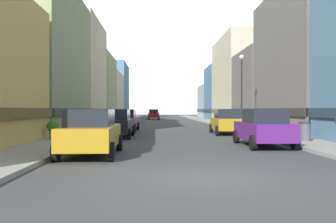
{
  "coord_description": "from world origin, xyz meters",
  "views": [
    {
      "loc": [
        -1.36,
        -9.22,
        1.78
      ],
      "look_at": [
        0.58,
        44.44,
        1.45
      ],
      "focal_mm": 38.33,
      "sensor_mm": 36.0,
      "label": 1
    }
  ],
  "objects_px": {
    "car_right_1": "(227,122)",
    "trash_bin_right": "(305,131)",
    "car_driving_0": "(154,114)",
    "car_left_0": "(91,132)",
    "car_left_1": "(116,123)",
    "pedestrian_0": "(89,121)",
    "car_right_0": "(263,128)",
    "car_left_2": "(125,120)",
    "pedestrian_2": "(244,120)",
    "car_driving_1": "(154,114)",
    "streetlamp_right": "(242,81)",
    "pedestrian_1": "(229,118)",
    "potted_plant_0": "(53,128)"
  },
  "relations": [
    {
      "from": "car_driving_0",
      "to": "car_driving_1",
      "type": "height_order",
      "value": "same"
    },
    {
      "from": "car_right_0",
      "to": "car_driving_1",
      "type": "xyz_separation_m",
      "value": [
        -5.4,
        45.97,
        0.0
      ]
    },
    {
      "from": "trash_bin_right",
      "to": "pedestrian_2",
      "type": "bearing_deg",
      "value": 90.46
    },
    {
      "from": "car_driving_1",
      "to": "pedestrian_1",
      "type": "xyz_separation_m",
      "value": [
        7.85,
        -26.4,
        -0.04
      ]
    },
    {
      "from": "car_left_2",
      "to": "potted_plant_0",
      "type": "bearing_deg",
      "value": -109.39
    },
    {
      "from": "car_right_1",
      "to": "car_driving_1",
      "type": "bearing_deg",
      "value": 98.21
    },
    {
      "from": "car_left_1",
      "to": "car_driving_1",
      "type": "height_order",
      "value": "same"
    },
    {
      "from": "pedestrian_0",
      "to": "car_right_0",
      "type": "bearing_deg",
      "value": -44.7
    },
    {
      "from": "car_left_1",
      "to": "car_driving_0",
      "type": "relative_size",
      "value": 1.0
    },
    {
      "from": "car_left_2",
      "to": "pedestrian_2",
      "type": "bearing_deg",
      "value": 7.98
    },
    {
      "from": "potted_plant_0",
      "to": "streetlamp_right",
      "type": "relative_size",
      "value": 0.18
    },
    {
      "from": "pedestrian_0",
      "to": "car_driving_0",
      "type": "bearing_deg",
      "value": 82.76
    },
    {
      "from": "car_left_2",
      "to": "car_driving_1",
      "type": "relative_size",
      "value": 1.01
    },
    {
      "from": "trash_bin_right",
      "to": "streetlamp_right",
      "type": "bearing_deg",
      "value": 96.07
    },
    {
      "from": "car_left_1",
      "to": "pedestrian_1",
      "type": "distance_m",
      "value": 17.11
    },
    {
      "from": "car_right_1",
      "to": "pedestrian_2",
      "type": "xyz_separation_m",
      "value": [
        2.45,
        4.99,
        0.0
      ]
    },
    {
      "from": "car_left_1",
      "to": "pedestrian_2",
      "type": "height_order",
      "value": "same"
    },
    {
      "from": "trash_bin_right",
      "to": "pedestrian_0",
      "type": "height_order",
      "value": "pedestrian_0"
    },
    {
      "from": "pedestrian_2",
      "to": "streetlamp_right",
      "type": "xyz_separation_m",
      "value": [
        -0.9,
        -2.91,
        3.09
      ]
    },
    {
      "from": "pedestrian_0",
      "to": "pedestrian_1",
      "type": "height_order",
      "value": "pedestrian_0"
    },
    {
      "from": "car_right_0",
      "to": "car_driving_1",
      "type": "relative_size",
      "value": 1.0
    },
    {
      "from": "car_left_1",
      "to": "car_right_0",
      "type": "distance_m",
      "value": 9.51
    },
    {
      "from": "trash_bin_right",
      "to": "pedestrian_2",
      "type": "xyz_separation_m",
      "value": [
        -0.1,
        12.32,
        0.26
      ]
    },
    {
      "from": "car_right_1",
      "to": "pedestrian_2",
      "type": "relative_size",
      "value": 2.73
    },
    {
      "from": "pedestrian_0",
      "to": "pedestrian_2",
      "type": "height_order",
      "value": "pedestrian_0"
    },
    {
      "from": "car_driving_0",
      "to": "trash_bin_right",
      "type": "distance_m",
      "value": 46.0
    },
    {
      "from": "car_left_2",
      "to": "car_right_1",
      "type": "relative_size",
      "value": 1.0
    },
    {
      "from": "car_right_1",
      "to": "pedestrian_1",
      "type": "relative_size",
      "value": 2.87
    },
    {
      "from": "pedestrian_0",
      "to": "car_left_0",
      "type": "bearing_deg",
      "value": -79.36
    },
    {
      "from": "car_driving_0",
      "to": "pedestrian_0",
      "type": "bearing_deg",
      "value": -97.24
    },
    {
      "from": "streetlamp_right",
      "to": "potted_plant_0",
      "type": "bearing_deg",
      "value": -148.41
    },
    {
      "from": "car_left_1",
      "to": "car_right_0",
      "type": "bearing_deg",
      "value": -36.96
    },
    {
      "from": "potted_plant_0",
      "to": "car_driving_1",
      "type": "bearing_deg",
      "value": 82.83
    },
    {
      "from": "pedestrian_1",
      "to": "car_left_1",
      "type": "bearing_deg",
      "value": -125.97
    },
    {
      "from": "car_left_0",
      "to": "potted_plant_0",
      "type": "xyz_separation_m",
      "value": [
        -3.2,
        6.15,
        -0.15
      ]
    },
    {
      "from": "car_driving_0",
      "to": "pedestrian_2",
      "type": "xyz_separation_m",
      "value": [
        7.85,
        -32.98,
        0.0
      ]
    },
    {
      "from": "car_right_1",
      "to": "trash_bin_right",
      "type": "xyz_separation_m",
      "value": [
        2.55,
        -7.34,
        -0.26
      ]
    },
    {
      "from": "car_driving_1",
      "to": "pedestrian_2",
      "type": "height_order",
      "value": "same"
    },
    {
      "from": "trash_bin_right",
      "to": "car_left_1",
      "type": "bearing_deg",
      "value": 156.17
    },
    {
      "from": "car_left_2",
      "to": "car_driving_1",
      "type": "bearing_deg",
      "value": 86.28
    },
    {
      "from": "car_driving_1",
      "to": "pedestrian_0",
      "type": "bearing_deg",
      "value": -97.35
    },
    {
      "from": "car_right_0",
      "to": "pedestrian_0",
      "type": "height_order",
      "value": "pedestrian_0"
    },
    {
      "from": "car_left_0",
      "to": "car_left_1",
      "type": "bearing_deg",
      "value": 90.01
    },
    {
      "from": "car_left_2",
      "to": "car_right_1",
      "type": "bearing_deg",
      "value": -25.22
    },
    {
      "from": "potted_plant_0",
      "to": "pedestrian_1",
      "type": "height_order",
      "value": "pedestrian_1"
    },
    {
      "from": "potted_plant_0",
      "to": "pedestrian_2",
      "type": "relative_size",
      "value": 0.63
    },
    {
      "from": "trash_bin_right",
      "to": "car_driving_1",
      "type": "bearing_deg",
      "value": 100.08
    },
    {
      "from": "car_left_1",
      "to": "potted_plant_0",
      "type": "height_order",
      "value": "car_left_1"
    },
    {
      "from": "car_right_1",
      "to": "pedestrian_0",
      "type": "height_order",
      "value": "pedestrian_0"
    },
    {
      "from": "car_right_0",
      "to": "trash_bin_right",
      "type": "height_order",
      "value": "car_right_0"
    }
  ]
}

